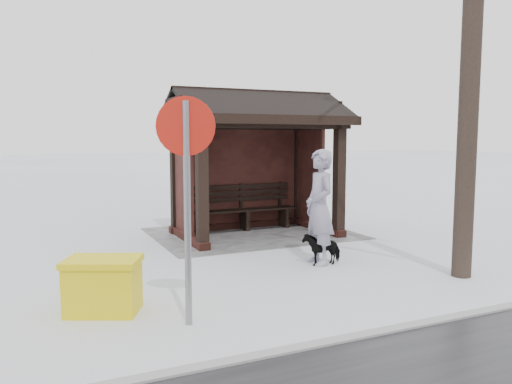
% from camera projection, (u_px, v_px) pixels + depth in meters
% --- Properties ---
extents(ground, '(120.00, 120.00, 0.00)m').
position_uv_depth(ground, '(256.00, 235.00, 10.72)').
color(ground, silver).
rests_on(ground, ground).
extents(kerb, '(120.00, 0.15, 0.06)m').
position_uv_depth(kerb, '(453.00, 318.00, 5.74)').
color(kerb, gray).
rests_on(kerb, ground).
extents(trampled_patch, '(4.20, 3.20, 0.02)m').
position_uv_depth(trampled_patch, '(252.00, 233.00, 10.90)').
color(trampled_patch, gray).
rests_on(trampled_patch, ground).
extents(bus_shelter, '(3.60, 2.40, 3.09)m').
position_uv_depth(bus_shelter, '(253.00, 134.00, 10.63)').
color(bus_shelter, '#3B1B15').
rests_on(bus_shelter, ground).
extents(pedestrian, '(0.53, 0.74, 1.90)m').
position_uv_depth(pedestrian, '(319.00, 207.00, 8.19)').
color(pedestrian, gray).
rests_on(pedestrian, ground).
extents(dog, '(0.63, 0.30, 0.52)m').
position_uv_depth(dog, '(322.00, 248.00, 8.26)').
color(dog, black).
rests_on(dog, ground).
extents(grit_bin, '(1.03, 0.89, 0.66)m').
position_uv_depth(grit_bin, '(103.00, 285.00, 5.93)').
color(grit_bin, '#DAC30C').
rests_on(grit_bin, ground).
extents(road_sign, '(0.60, 0.29, 2.53)m').
position_uv_depth(road_sign, '(186.00, 163.00, 5.41)').
color(road_sign, gray).
rests_on(road_sign, ground).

